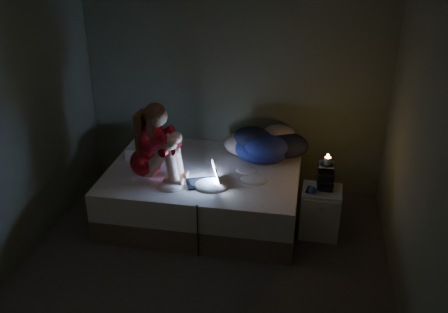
% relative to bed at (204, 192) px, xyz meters
% --- Properties ---
extents(floor, '(3.60, 3.80, 0.02)m').
position_rel_bed_xyz_m(floor, '(0.20, -1.10, -0.30)').
color(floor, '#302B29').
rests_on(floor, ground).
extents(wall_back, '(3.60, 0.02, 2.60)m').
position_rel_bed_xyz_m(wall_back, '(0.20, 0.81, 1.01)').
color(wall_back, '#595C51').
rests_on(wall_back, ground).
extents(wall_front, '(3.60, 0.02, 2.60)m').
position_rel_bed_xyz_m(wall_front, '(0.20, -3.01, 1.01)').
color(wall_front, '#595C51').
rests_on(wall_front, ground).
extents(wall_left, '(0.02, 3.80, 2.60)m').
position_rel_bed_xyz_m(wall_left, '(-1.61, -1.10, 1.01)').
color(wall_left, '#595C51').
rests_on(wall_left, ground).
extents(wall_right, '(0.02, 3.80, 2.60)m').
position_rel_bed_xyz_m(wall_right, '(2.01, -1.10, 1.01)').
color(wall_right, '#595C51').
rests_on(wall_right, ground).
extents(bed, '(2.10, 1.58, 0.58)m').
position_rel_bed_xyz_m(bed, '(0.00, 0.00, 0.00)').
color(bed, '#BAB4A9').
rests_on(bed, ground).
extents(pillow, '(0.47, 0.33, 0.14)m').
position_rel_bed_xyz_m(pillow, '(-0.70, 0.21, 0.36)').
color(pillow, white).
rests_on(pillow, bed).
extents(woman, '(0.54, 0.37, 0.85)m').
position_rel_bed_xyz_m(woman, '(-0.56, -0.29, 0.72)').
color(woman, '#A40F1E').
rests_on(woman, bed).
extents(laptop, '(0.41, 0.35, 0.24)m').
position_rel_bed_xyz_m(laptop, '(0.06, -0.34, 0.41)').
color(laptop, black).
rests_on(laptop, bed).
extents(clothes_pile, '(0.69, 0.56, 0.41)m').
position_rel_bed_xyz_m(clothes_pile, '(0.61, 0.38, 0.50)').
color(clothes_pile, navy).
rests_on(clothes_pile, bed).
extents(nightstand, '(0.42, 0.38, 0.54)m').
position_rel_bed_xyz_m(nightstand, '(1.30, -0.17, -0.02)').
color(nightstand, silver).
rests_on(nightstand, ground).
extents(book_stack, '(0.19, 0.25, 0.26)m').
position_rel_bed_xyz_m(book_stack, '(1.33, -0.12, 0.39)').
color(book_stack, black).
rests_on(book_stack, nightstand).
extents(candle, '(0.07, 0.07, 0.08)m').
position_rel_bed_xyz_m(candle, '(1.33, -0.12, 0.56)').
color(candle, beige).
rests_on(candle, book_stack).
extents(phone, '(0.09, 0.15, 0.01)m').
position_rel_bed_xyz_m(phone, '(1.17, -0.21, 0.26)').
color(phone, black).
rests_on(phone, nightstand).
extents(blue_orb, '(0.08, 0.08, 0.08)m').
position_rel_bed_xyz_m(blue_orb, '(1.20, -0.28, 0.29)').
color(blue_orb, navy).
rests_on(blue_orb, nightstand).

